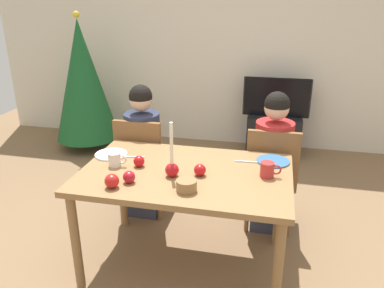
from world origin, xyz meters
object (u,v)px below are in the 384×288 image
object	(u,v)px
mug_left	(115,159)
apple_by_left_plate	(129,177)
apple_near_candle	(139,161)
dining_table	(186,182)
chair_right	(271,173)
mug_right	(268,170)
plate_left	(111,154)
apple_far_edge	(112,181)
tv	(277,97)
apple_by_right_mug	(200,170)
tv_stand	(274,134)
christmas_tree	(83,81)
candle_centerpiece	(172,166)
person_left_child	(143,153)
person_right_child	(272,165)
bowl_walnuts	(187,185)
chair_left	(143,161)
plate_right	(273,161)

from	to	relation	value
mug_left	apple_by_left_plate	bearing A→B (deg)	-49.31
apple_near_candle	dining_table	bearing A→B (deg)	-1.35
chair_right	mug_right	distance (m)	0.64
plate_left	apple_near_candle	xyz separation A→B (m)	(0.27, -0.14, 0.03)
dining_table	apple_far_edge	distance (m)	0.52
tv	apple_near_candle	xyz separation A→B (m)	(-0.89, -2.29, 0.08)
apple_by_right_mug	tv_stand	bearing A→B (deg)	78.94
tv_stand	christmas_tree	world-z (taller)	christmas_tree
candle_centerpiece	tv_stand	bearing A→B (deg)	75.21
person_left_child	chair_right	bearing A→B (deg)	-1.70
person_right_child	tv	xyz separation A→B (m)	(-0.00, 1.66, 0.14)
dining_table	mug_left	world-z (taller)	mug_left
christmas_tree	tv	bearing A→B (deg)	7.78
bowl_walnuts	apple_far_edge	bearing A→B (deg)	-172.29
apple_by_left_plate	bowl_walnuts	bearing A→B (deg)	-3.76
bowl_walnuts	apple_by_right_mug	world-z (taller)	apple_by_right_mug
apple_far_edge	person_right_child	bearing A→B (deg)	45.36
person_right_child	apple_near_candle	distance (m)	1.12
chair_left	tv	world-z (taller)	tv
plate_right	apple_by_right_mug	xyz separation A→B (m)	(-0.46, -0.32, 0.03)
tv	mug_right	xyz separation A→B (m)	(-0.03, -2.26, 0.09)
person_left_child	apple_near_candle	distance (m)	0.70
mug_right	tv_stand	bearing A→B (deg)	89.31
plate_left	plate_right	distance (m)	1.17
chair_left	tv_stand	xyz separation A→B (m)	(1.09, 1.69, -0.27)
person_left_child	person_right_child	size ratio (longest dim) A/B	1.00
bowl_walnuts	mug_left	bearing A→B (deg)	156.81
chair_right	tv	distance (m)	1.70
person_right_child	candle_centerpiece	size ratio (longest dim) A/B	3.18
dining_table	plate_left	size ratio (longest dim) A/B	5.93
person_right_child	christmas_tree	bearing A→B (deg)	150.02
apple_by_left_plate	tv	bearing A→B (deg)	71.06
person_left_child	apple_near_candle	world-z (taller)	person_left_child
tv_stand	tv	size ratio (longest dim) A/B	0.81
plate_left	mug_right	distance (m)	1.14
candle_centerpiece	person_left_child	bearing A→B (deg)	122.30
apple_far_edge	apple_by_right_mug	bearing A→B (deg)	29.91
chair_left	plate_left	xyz separation A→B (m)	(-0.07, -0.46, 0.24)
person_right_child	tv	world-z (taller)	person_right_child
chair_right	apple_by_right_mug	distance (m)	0.84
person_left_child	person_right_child	world-z (taller)	same
mug_right	christmas_tree	bearing A→B (deg)	139.79
plate_right	chair_left	bearing A→B (deg)	163.63
person_left_child	mug_left	size ratio (longest dim) A/B	8.90
plate_right	tv_stand	bearing A→B (deg)	90.13
apple_far_edge	tv_stand	bearing A→B (deg)	70.13
plate_right	apple_far_edge	bearing A→B (deg)	-147.52
person_right_child	apple_far_edge	world-z (taller)	person_right_child
person_left_child	plate_left	distance (m)	0.53
plate_right	mug_left	distance (m)	1.10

